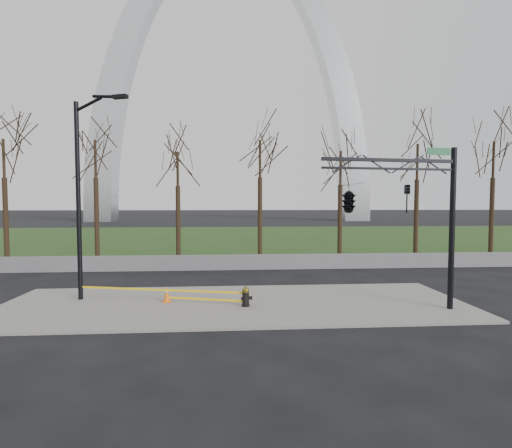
{
  "coord_description": "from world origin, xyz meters",
  "views": [
    {
      "loc": [
        -0.19,
        -14.54,
        3.95
      ],
      "look_at": [
        0.97,
        2.0,
        3.08
      ],
      "focal_mm": 26.33,
      "sensor_mm": 36.0,
      "label": 1
    }
  ],
  "objects": [
    {
      "name": "gateway_arch",
      "position": [
        0.0,
        75.0,
        32.5
      ],
      "size": [
        66.0,
        6.0,
        65.0
      ],
      "primitive_type": null,
      "color": "silver",
      "rests_on": "ground"
    },
    {
      "name": "grass_strip",
      "position": [
        0.0,
        30.0,
        0.03
      ],
      "size": [
        120.0,
        40.0,
        0.06
      ],
      "primitive_type": "cube",
      "color": "#1C3F16",
      "rests_on": "ground"
    },
    {
      "name": "ground",
      "position": [
        0.0,
        0.0,
        0.0
      ],
      "size": [
        500.0,
        500.0,
        0.0
      ],
      "primitive_type": "plane",
      "color": "black",
      "rests_on": "ground"
    },
    {
      "name": "guardrail",
      "position": [
        0.0,
        8.0,
        0.45
      ],
      "size": [
        60.0,
        0.3,
        0.9
      ],
      "primitive_type": "cube",
      "color": "#59595B",
      "rests_on": "ground"
    },
    {
      "name": "traffic_signal_mast",
      "position": [
        4.7,
        -1.7,
        4.15
      ],
      "size": [
        5.08,
        2.52,
        6.0
      ],
      "rotation": [
        0.0,
        0.0,
        0.09
      ],
      "color": "black",
      "rests_on": "ground"
    },
    {
      "name": "fire_hydrant",
      "position": [
        0.41,
        -0.56,
        0.45
      ],
      "size": [
        0.48,
        0.31,
        0.77
      ],
      "rotation": [
        0.0,
        0.0,
        -0.09
      ],
      "color": "black",
      "rests_on": "sidewalk"
    },
    {
      "name": "caution_tape",
      "position": [
        -2.35,
        0.09,
        0.5
      ],
      "size": [
        6.64,
        1.51,
        0.4
      ],
      "color": "yellow",
      "rests_on": "ground"
    },
    {
      "name": "traffic_cone",
      "position": [
        -2.68,
        0.29,
        0.42
      ],
      "size": [
        0.37,
        0.37,
        0.63
      ],
      "rotation": [
        0.0,
        0.0,
        0.15
      ],
      "color": "orange",
      "rests_on": "sidewalk"
    },
    {
      "name": "sidewalk",
      "position": [
        0.0,
        0.0,
        0.05
      ],
      "size": [
        18.0,
        6.0,
        0.1
      ],
      "primitive_type": "cube",
      "color": "slate",
      "rests_on": "ground"
    },
    {
      "name": "tree_row",
      "position": [
        4.84,
        12.0,
        4.59
      ],
      "size": [
        55.69,
        4.0,
        9.18
      ],
      "color": "black",
      "rests_on": "ground"
    },
    {
      "name": "street_light",
      "position": [
        -6.02,
        0.88,
        4.69
      ],
      "size": [
        2.31,
        0.94,
        8.21
      ],
      "rotation": [
        0.0,
        0.0,
        -0.33
      ],
      "color": "black",
      "rests_on": "ground"
    }
  ]
}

